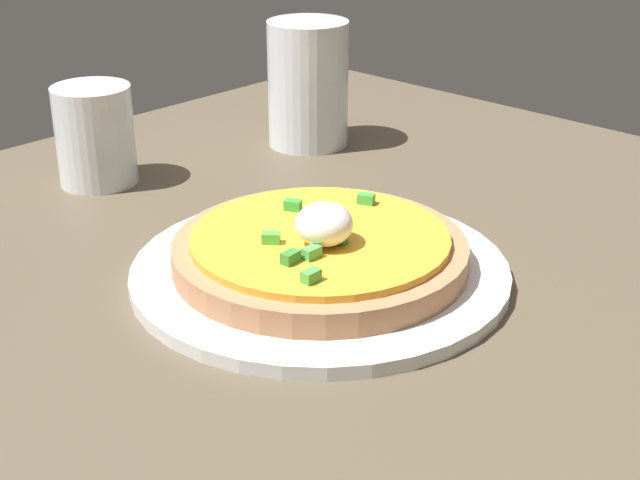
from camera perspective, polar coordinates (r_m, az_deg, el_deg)
dining_table at (r=71.09cm, az=-1.66°, el=-1.80°), size 91.94×78.10×2.25cm
plate at (r=67.08cm, az=0.00°, el=-1.94°), size 27.66×27.66×1.01cm
pizza at (r=66.22cm, az=0.01°, el=-0.58°), size 21.49×21.49×5.46cm
cup_near at (r=93.94cm, az=-0.75°, el=9.24°), size 8.17×8.17×12.60cm
cup_far at (r=86.16cm, az=-13.80°, el=6.04°), size 7.13×7.13×9.06cm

